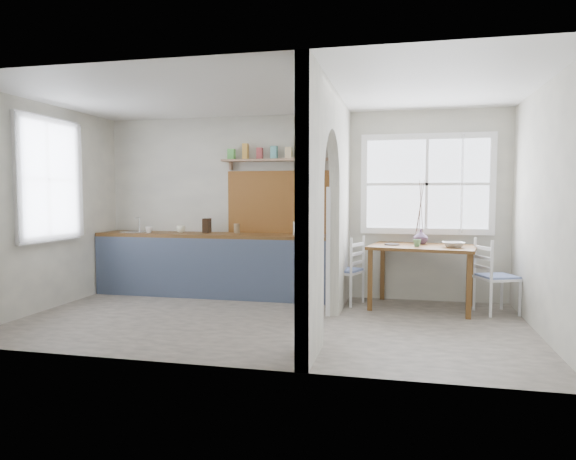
% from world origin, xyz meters
% --- Properties ---
extents(floor, '(5.80, 3.20, 0.01)m').
position_xyz_m(floor, '(0.00, 0.00, 0.00)').
color(floor, gray).
rests_on(floor, ground).
extents(ceiling, '(5.80, 3.20, 0.01)m').
position_xyz_m(ceiling, '(0.00, 0.00, 2.60)').
color(ceiling, silver).
rests_on(ceiling, walls).
extents(walls, '(5.81, 3.21, 2.60)m').
position_xyz_m(walls, '(0.00, 0.00, 1.30)').
color(walls, silver).
rests_on(walls, floor).
extents(partition, '(0.12, 3.20, 2.60)m').
position_xyz_m(partition, '(0.70, 0.06, 1.45)').
color(partition, silver).
rests_on(partition, floor).
extents(kitchen_window, '(0.10, 1.16, 1.50)m').
position_xyz_m(kitchen_window, '(-2.87, 0.00, 1.65)').
color(kitchen_window, white).
rests_on(kitchen_window, walls).
extents(nook_window, '(1.76, 0.10, 1.30)m').
position_xyz_m(nook_window, '(1.80, 1.56, 1.60)').
color(nook_window, white).
rests_on(nook_window, walls).
extents(counter, '(3.50, 0.60, 0.90)m').
position_xyz_m(counter, '(-1.13, 1.33, 0.46)').
color(counter, brown).
rests_on(counter, floor).
extents(sink, '(0.40, 0.40, 0.02)m').
position_xyz_m(sink, '(-2.43, 1.30, 0.89)').
color(sink, silver).
rests_on(sink, counter).
extents(backsplash, '(1.65, 0.03, 0.90)m').
position_xyz_m(backsplash, '(-0.20, 1.58, 1.35)').
color(backsplash, '#9C692E').
rests_on(backsplash, walls).
extents(shelf, '(1.75, 0.20, 0.21)m').
position_xyz_m(shelf, '(-0.20, 1.49, 2.01)').
color(shelf, '#9E785D').
rests_on(shelf, walls).
extents(pendant_lamp, '(0.26, 0.26, 0.16)m').
position_xyz_m(pendant_lamp, '(0.15, 1.15, 1.88)').
color(pendant_lamp, beige).
rests_on(pendant_lamp, ceiling).
extents(utensil_rail, '(0.02, 0.50, 0.02)m').
position_xyz_m(utensil_rail, '(0.61, 0.90, 1.45)').
color(utensil_rail, silver).
rests_on(utensil_rail, partition).
extents(dining_table, '(1.42, 1.07, 0.81)m').
position_xyz_m(dining_table, '(1.74, 1.09, 0.40)').
color(dining_table, brown).
rests_on(dining_table, floor).
extents(chair_left, '(0.53, 0.53, 0.91)m').
position_xyz_m(chair_left, '(0.74, 1.16, 0.45)').
color(chair_left, white).
rests_on(chair_left, floor).
extents(chair_right, '(0.55, 0.55, 0.92)m').
position_xyz_m(chair_right, '(2.63, 1.00, 0.46)').
color(chair_right, white).
rests_on(chair_right, floor).
extents(kettle, '(0.22, 0.20, 0.22)m').
position_xyz_m(kettle, '(0.09, 1.26, 1.01)').
color(kettle, white).
rests_on(kettle, counter).
extents(mug_a, '(0.12, 0.12, 0.09)m').
position_xyz_m(mug_a, '(-2.13, 1.20, 0.94)').
color(mug_a, white).
rests_on(mug_a, counter).
extents(mug_b, '(0.17, 0.17, 0.10)m').
position_xyz_m(mug_b, '(-1.69, 1.35, 0.95)').
color(mug_b, silver).
rests_on(mug_b, counter).
extents(knife_block, '(0.10, 0.14, 0.21)m').
position_xyz_m(knife_block, '(-1.31, 1.40, 1.01)').
color(knife_block, black).
rests_on(knife_block, counter).
extents(jar, '(0.11, 0.11, 0.14)m').
position_xyz_m(jar, '(-0.85, 1.43, 0.97)').
color(jar, '#8D724E').
rests_on(jar, counter).
extents(towel_magenta, '(0.02, 0.03, 0.54)m').
position_xyz_m(towel_magenta, '(0.58, 1.00, 0.28)').
color(towel_magenta, '#B43166').
rests_on(towel_magenta, counter).
extents(towel_orange, '(0.02, 0.03, 0.55)m').
position_xyz_m(towel_orange, '(0.58, 0.92, 0.25)').
color(towel_orange, '#BB3F01').
rests_on(towel_orange, counter).
extents(bowl, '(0.30, 0.30, 0.07)m').
position_xyz_m(bowl, '(2.11, 0.96, 0.84)').
color(bowl, white).
rests_on(bowl, dining_table).
extents(table_cup, '(0.10, 0.10, 0.09)m').
position_xyz_m(table_cup, '(1.67, 0.95, 0.85)').
color(table_cup, '#6AA86D').
rests_on(table_cup, dining_table).
extents(plate, '(0.20, 0.20, 0.02)m').
position_xyz_m(plate, '(1.36, 1.09, 0.82)').
color(plate, '#38312F').
rests_on(plate, dining_table).
extents(vase, '(0.22, 0.22, 0.20)m').
position_xyz_m(vase, '(1.73, 1.29, 0.91)').
color(vase, '#4D3653').
rests_on(vase, dining_table).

